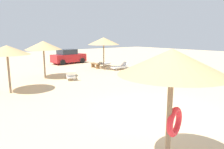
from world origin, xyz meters
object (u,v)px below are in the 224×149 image
Objects in this scene: parasol_2 at (43,45)px; parasol_3 at (7,50)px; parasol_4 at (172,64)px; parked_car at (68,57)px; lounger_2 at (71,75)px; lounger_5 at (104,63)px; parasol_0 at (104,41)px; bench_1 at (95,65)px; lounger_0 at (120,66)px.

parasol_2 is 1.05× the size of parasol_3.
parasol_4 reaches higher than parked_car.
lounger_5 is at bearing 33.31° from lounger_2.
parasol_3 is 1.41× the size of lounger_2.
parasol_0 reaches higher than bench_1.
lounger_2 is at bearing -49.61° from parasol_2.
parasol_2 is 4.27m from parasol_3.
lounger_0 is (9.59, 12.57, -2.35)m from parasol_4.
lounger_5 reaches higher than bench_1.
parasol_4 is (0.96, -10.14, 0.19)m from parasol_3.
parked_car reaches higher than lounger_0.
bench_1 is at bearing -84.72° from parked_car.
parasol_0 is 16.03m from parasol_4.
parasol_3 is 1.36× the size of lounger_5.
parasol_4 is at bearing -84.60° from parasol_3.
parasol_2 is 6.75m from bench_1.
lounger_5 is at bearing 87.56° from lounger_0.
lounger_2 is (-6.02, -1.18, 0.01)m from lounger_0.
parasol_3 is 10.63m from bench_1.
parasol_2 is 1.48× the size of lounger_2.
lounger_0 is at bearing 12.99° from parasol_3.
parasol_2 reaches higher than lounger_2.
parasol_0 is 2.93m from lounger_0.
lounger_0 is 1.25× the size of bench_1.
parasol_3 is at bearing -137.97° from parasol_2.
lounger_5 is (9.72, 15.43, -2.36)m from parasol_4.
parasol_4 is 1.53× the size of lounger_2.
parasol_0 reaches higher than lounger_0.
parasol_0 is at bearing 6.07° from parasol_2.
lounger_0 is at bearing -76.44° from parked_car.
lounger_2 is at bearing -116.38° from parked_car.
lounger_2 is at bearing 72.59° from parasol_4.
parasol_2 is 0.70× the size of parked_car.
parasol_4 is at bearing -127.34° from lounger_0.
parasol_0 is at bearing 25.12° from lounger_2.
lounger_0 is (10.55, 2.43, -2.15)m from parasol_3.
parasol_4 is (-8.40, -13.66, -0.10)m from parasol_0.
parasol_4 is 0.73× the size of parked_car.
parasol_4 is at bearing -121.58° from parasol_0.
lounger_5 is at bearing 26.36° from parasol_3.
lounger_0 is at bearing -42.05° from parasol_0.
parasol_4 is at bearing -122.20° from lounger_5.
bench_1 is at bearing 118.87° from lounger_0.
lounger_0 is at bearing 11.09° from lounger_2.
bench_1 is (-1.44, -0.47, 0.04)m from lounger_5.
parasol_2 is at bearing -162.04° from bench_1.
lounger_2 is 1.27× the size of bench_1.
parasol_0 is 5.86m from lounger_2.
lounger_5 is (0.12, 2.86, -0.01)m from lounger_0.
lounger_2 is 7.35m from lounger_5.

